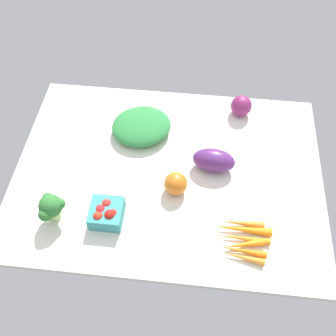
% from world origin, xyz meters
% --- Properties ---
extents(tablecloth, '(1.04, 0.76, 0.02)m').
position_xyz_m(tablecloth, '(0.00, 0.00, 0.01)').
color(tablecloth, silver).
rests_on(tablecloth, ground).
extents(broccoli_head, '(0.08, 0.09, 0.11)m').
position_xyz_m(broccoli_head, '(-0.33, -0.21, 0.09)').
color(broccoli_head, '#A3D07B').
rests_on(broccoli_head, tablecloth).
extents(red_onion_center, '(0.08, 0.08, 0.08)m').
position_xyz_m(red_onion_center, '(0.24, 0.30, 0.06)').
color(red_onion_center, '#81245E').
rests_on(red_onion_center, tablecloth).
extents(eggplant, '(0.15, 0.09, 0.08)m').
position_xyz_m(eggplant, '(0.15, 0.03, 0.06)').
color(eggplant, '#5B296E').
rests_on(eggplant, tablecloth).
extents(leafy_greens_clump, '(0.26, 0.24, 0.06)m').
position_xyz_m(leafy_greens_clump, '(-0.11, 0.17, 0.05)').
color(leafy_greens_clump, '#2E823F').
rests_on(leafy_greens_clump, tablecloth).
extents(heirloom_tomato_orange, '(0.08, 0.08, 0.08)m').
position_xyz_m(heirloom_tomato_orange, '(0.03, -0.07, 0.06)').
color(heirloom_tomato_orange, orange).
rests_on(heirloom_tomato_orange, tablecloth).
extents(berry_basket, '(0.10, 0.10, 0.07)m').
position_xyz_m(berry_basket, '(-0.17, -0.20, 0.05)').
color(berry_basket, teal).
rests_on(berry_basket, tablecloth).
extents(carrot_bunch, '(0.18, 0.14, 0.03)m').
position_xyz_m(carrot_bunch, '(0.25, -0.23, 0.03)').
color(carrot_bunch, orange).
rests_on(carrot_bunch, tablecloth).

